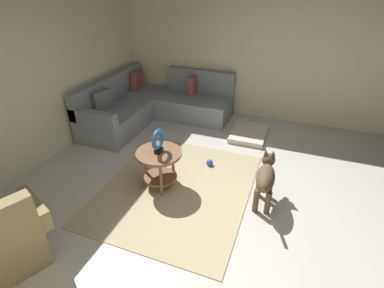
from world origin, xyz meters
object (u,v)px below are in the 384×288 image
object	(u,v)px
torus_sculpture	(158,140)
dog	(266,178)
side_table	(159,160)
armchair	(4,243)
sectional_couch	(153,106)
dog_bed_mat	(249,134)
dog_toy_ball	(210,163)

from	to	relation	value
torus_sculpture	dog	size ratio (longest dim) A/B	0.38
side_table	dog	distance (m)	1.37
armchair	torus_sculpture	bearing A→B (deg)	-2.20
sectional_couch	dog	distance (m)	2.98
sectional_couch	dog_bed_mat	xyz separation A→B (m)	(-0.01, -1.93, -0.25)
armchair	dog_bed_mat	xyz separation A→B (m)	(3.54, -1.66, -0.28)
torus_sculpture	sectional_couch	bearing A→B (deg)	30.02
armchair	dog_toy_ball	distance (m)	2.72
side_table	dog_toy_ball	bearing A→B (deg)	-34.32
torus_sculpture	dog_bed_mat	bearing A→B (deg)	-24.66
torus_sculpture	dog_bed_mat	distance (m)	2.15
armchair	dog	size ratio (longest dim) A/B	1.15
dog	torus_sculpture	bearing A→B (deg)	-176.35
armchair	torus_sculpture	distance (m)	1.90
side_table	dog	world-z (taller)	dog
torus_sculpture	dog_bed_mat	size ratio (longest dim) A/B	0.41
torus_sculpture	dog_toy_ball	size ratio (longest dim) A/B	3.16
armchair	dog_bed_mat	bearing A→B (deg)	-1.67
dog_toy_ball	dog_bed_mat	bearing A→B (deg)	-17.94
sectional_couch	torus_sculpture	distance (m)	2.20
armchair	dog_toy_ball	world-z (taller)	armchair
sectional_couch	side_table	world-z (taller)	sectional_couch
side_table	torus_sculpture	xyz separation A→B (m)	(-0.00, -0.00, 0.29)
dog_toy_ball	dog	bearing A→B (deg)	-121.49
torus_sculpture	dog_toy_ball	distance (m)	1.08
torus_sculpture	dog	distance (m)	1.41
torus_sculpture	dog_toy_ball	bearing A→B (deg)	-34.32
dog_bed_mat	dog_toy_ball	xyz separation A→B (m)	(-1.16, 0.37, 0.01)
side_table	dog	xyz separation A→B (m)	(0.16, -1.36, -0.04)
sectional_couch	dog_bed_mat	distance (m)	1.95
side_table	dog	bearing A→B (deg)	-83.18
dog_toy_ball	sectional_couch	bearing A→B (deg)	53.11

